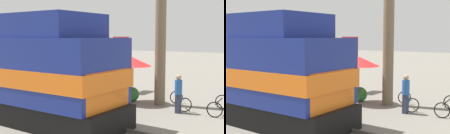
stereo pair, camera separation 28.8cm
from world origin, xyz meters
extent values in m
plane|color=slate|center=(0.00, 0.00, 0.00)|extent=(120.00, 120.00, 0.00)
cube|color=#4C4742|center=(-0.72, 0.00, 0.07)|extent=(0.08, 39.81, 0.15)
cube|color=#4C4742|center=(0.72, 0.00, 0.07)|extent=(0.08, 39.81, 0.15)
cube|color=orange|center=(0.00, -0.81, 1.65)|extent=(2.58, 2.01, 1.40)
cube|color=navy|center=(0.00, 0.77, 3.95)|extent=(2.85, 3.16, 0.92)
cylinder|color=#726047|center=(5.77, -0.97, 5.25)|extent=(0.55, 0.55, 10.50)
cylinder|color=#4C4C4C|center=(5.30, 0.50, 1.18)|extent=(0.05, 0.05, 2.35)
cone|color=red|center=(5.30, 0.50, 2.23)|extent=(2.19, 2.19, 0.49)
cube|color=#595959|center=(7.96, 2.85, 1.03)|extent=(0.12, 0.12, 2.07)
cube|color=red|center=(7.96, 2.85, 2.80)|extent=(1.76, 0.08, 1.46)
sphere|color=#2D722D|center=(5.60, 0.62, 0.40)|extent=(0.80, 0.80, 0.80)
cube|color=#2D3347|center=(4.61, -2.48, 0.43)|extent=(0.30, 0.20, 0.87)
cylinder|color=#2659A5|center=(4.61, -2.48, 1.21)|extent=(0.34, 0.34, 0.69)
sphere|color=tan|center=(4.61, -2.48, 1.68)|extent=(0.25, 0.25, 0.25)
torus|color=black|center=(4.94, -2.66, 0.34)|extent=(0.43, 0.59, 0.69)
torus|color=black|center=(6.48, -1.59, 0.34)|extent=(0.43, 0.59, 0.69)
cube|color=#194C99|center=(5.71, -2.13, 0.54)|extent=(1.33, 0.94, 0.04)
cylinder|color=#194C99|center=(5.44, -2.31, 0.46)|extent=(0.04, 0.04, 0.29)
torus|color=black|center=(4.74, -4.12, 0.35)|extent=(0.11, 0.70, 0.70)
cube|color=black|center=(5.68, -4.03, 0.55)|extent=(1.61, 0.19, 0.04)
cylinder|color=black|center=(5.35, -4.06, 0.47)|extent=(0.04, 0.04, 0.29)
camera|label=1|loc=(-8.82, -8.04, 3.54)|focal=50.00mm
camera|label=2|loc=(-8.66, -8.28, 3.54)|focal=50.00mm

